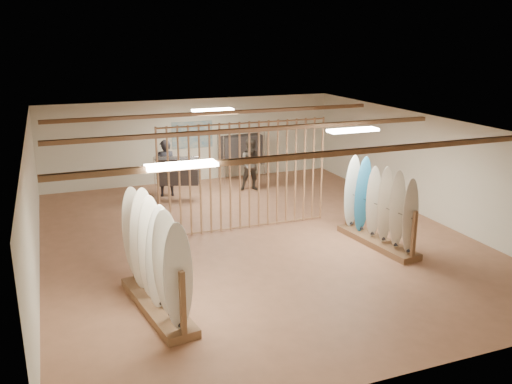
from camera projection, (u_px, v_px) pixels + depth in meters
name	position (u px, v px, depth m)	size (l,w,h in m)	color
floor	(256.00, 239.00, 13.38)	(12.00, 12.00, 0.00)	#A56E50
ceiling	(256.00, 126.00, 12.60)	(12.00, 12.00, 0.00)	gray
wall_back	(192.00, 140.00, 18.37)	(12.00, 12.00, 0.00)	silver
wall_front	(409.00, 289.00, 7.62)	(12.00, 12.00, 0.00)	silver
wall_left	(32.00, 207.00, 11.26)	(12.00, 12.00, 0.00)	silver
wall_right	(427.00, 167.00, 14.72)	(12.00, 12.00, 0.00)	silver
ceiling_slats	(256.00, 129.00, 12.62)	(9.50, 6.12, 0.10)	brown
light_panels	(256.00, 129.00, 12.62)	(1.20, 0.35, 0.06)	white
bamboo_partition	(245.00, 176.00, 13.71)	(4.45, 0.05, 2.78)	#A57750
poster	(192.00, 135.00, 18.29)	(1.40, 0.03, 0.90)	teal
rack_left	(156.00, 274.00, 9.71)	(0.97, 2.66, 2.10)	brown
rack_right	(378.00, 218.00, 12.79)	(0.82, 2.51, 1.99)	brown
clothing_rack_a	(178.00, 171.00, 16.17)	(1.26, 0.73, 1.41)	silver
clothing_rack_b	(241.00, 150.00, 18.45)	(1.55, 0.60, 1.67)	silver
shopper_a	(165.00, 164.00, 16.67)	(0.74, 0.50, 2.02)	#26252D
shopper_b	(252.00, 161.00, 17.26)	(0.93, 0.73, 1.93)	#39322C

